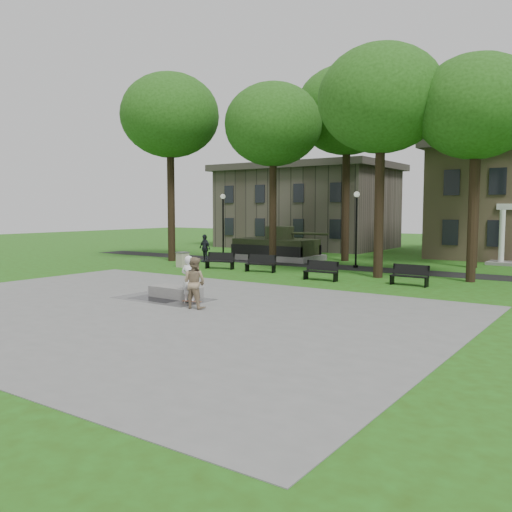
{
  "coord_description": "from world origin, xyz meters",
  "views": [
    {
      "loc": [
        14.53,
        -18.8,
        3.67
      ],
      "look_at": [
        -0.24,
        2.47,
        1.4
      ],
      "focal_mm": 38.0,
      "sensor_mm": 36.0,
      "label": 1
    }
  ],
  "objects": [
    {
      "name": "plaza",
      "position": [
        0.0,
        -5.0,
        0.01
      ],
      "size": [
        22.0,
        16.0,
        0.02
      ],
      "primitive_type": "cube",
      "color": "gray",
      "rests_on": "ground"
    },
    {
      "name": "lamp_mid",
      "position": [
        0.5,
        12.3,
        2.79
      ],
      "size": [
        0.36,
        0.36,
        4.73
      ],
      "color": "black",
      "rests_on": "ground"
    },
    {
      "name": "tank_monument",
      "position": [
        -6.46,
        14.0,
        0.86
      ],
      "size": [
        7.45,
        3.4,
        2.4
      ],
      "color": "gray",
      "rests_on": "ground"
    },
    {
      "name": "tree_4",
      "position": [
        -2.0,
        16.0,
        10.39
      ],
      "size": [
        7.2,
        7.2,
        13.5
      ],
      "color": "black",
      "rests_on": "ground"
    },
    {
      "name": "tree_0",
      "position": [
        -12.0,
        9.0,
        10.03
      ],
      "size": [
        6.8,
        6.8,
        12.97
      ],
      "color": "black",
      "rests_on": "ground"
    },
    {
      "name": "pedestrian_walker",
      "position": [
        -9.52,
        9.64,
        0.96
      ],
      "size": [
        1.2,
        0.73,
        1.91
      ],
      "primitive_type": "imported",
      "rotation": [
        0.0,
        0.0,
        -0.25
      ],
      "color": "#1F212A",
      "rests_on": "ground"
    },
    {
      "name": "park_bench_2",
      "position": [
        1.57,
        5.74,
        0.52
      ],
      "size": [
        1.81,
        0.54,
        1.0
      ],
      "rotation": [
        0.0,
        0.0,
        0.01
      ],
      "color": "black",
      "rests_on": "ground"
    },
    {
      "name": "footpath",
      "position": [
        0.0,
        12.0,
        0.01
      ],
      "size": [
        44.0,
        2.6,
        0.01
      ],
      "primitive_type": "cube",
      "color": "black",
      "rests_on": "ground"
    },
    {
      "name": "tree_5",
      "position": [
        6.5,
        16.5,
        9.67
      ],
      "size": [
        6.4,
        6.4,
        12.44
      ],
      "color": "black",
      "rests_on": "ground"
    },
    {
      "name": "park_bench_0",
      "position": [
        -6.03,
        7.0,
        0.52
      ],
      "size": [
        1.85,
        0.88,
        1.0
      ],
      "rotation": [
        0.0,
        0.0,
        0.21
      ],
      "color": "black",
      "rests_on": "ground"
    },
    {
      "name": "friend_watching",
      "position": [
        1.46,
        -3.95,
        0.97
      ],
      "size": [
        0.98,
        0.79,
        1.89
      ],
      "primitive_type": "imported",
      "rotation": [
        0.0,
        0.0,
        3.23
      ],
      "color": "#978162",
      "rests_on": "plaza"
    },
    {
      "name": "skateboarder",
      "position": [
        0.5,
        -3.15,
        0.94
      ],
      "size": [
        0.74,
        0.56,
        1.84
      ],
      "primitive_type": "imported",
      "rotation": [
        0.0,
        0.0,
        3.32
      ],
      "color": "white",
      "rests_on": "plaza"
    },
    {
      "name": "building_left",
      "position": [
        -11.0,
        26.5,
        3.6
      ],
      "size": [
        15.0,
        10.0,
        7.2
      ],
      "primitive_type": "cube",
      "color": "#4C443D",
      "rests_on": "ground"
    },
    {
      "name": "park_bench_3",
      "position": [
        5.92,
        6.5,
        0.52
      ],
      "size": [
        1.81,
        0.58,
        1.0
      ],
      "rotation": [
        0.0,
        0.0,
        -0.03
      ],
      "color": "black",
      "rests_on": "ground"
    },
    {
      "name": "tree_1",
      "position": [
        -4.5,
        10.5,
        8.95
      ],
      "size": [
        6.2,
        6.2,
        11.63
      ],
      "color": "black",
      "rests_on": "ground"
    },
    {
      "name": "tree_2",
      "position": [
        3.5,
        8.5,
        9.32
      ],
      "size": [
        6.6,
        6.6,
        12.16
      ],
      "color": "black",
      "rests_on": "ground"
    },
    {
      "name": "tree_3",
      "position": [
        8.0,
        9.5,
        8.6
      ],
      "size": [
        6.0,
        6.0,
        11.19
      ],
      "color": "black",
      "rests_on": "ground"
    },
    {
      "name": "concrete_block",
      "position": [
        -0.78,
        -2.57,
        0.24
      ],
      "size": [
        2.23,
        1.06,
        0.45
      ],
      "primitive_type": "cube",
      "rotation": [
        0.0,
        0.0,
        -0.03
      ],
      "color": "gray",
      "rests_on": "plaza"
    },
    {
      "name": "ground",
      "position": [
        0.0,
        0.0,
        0.0
      ],
      "size": [
        120.0,
        120.0,
        0.0
      ],
      "primitive_type": "plane",
      "color": "#284C11",
      "rests_on": "ground"
    },
    {
      "name": "lamp_left",
      "position": [
        -10.0,
        12.3,
        2.79
      ],
      "size": [
        0.36,
        0.36,
        4.73
      ],
      "color": "black",
      "rests_on": "ground"
    },
    {
      "name": "trash_bin",
      "position": [
        -8.59,
        6.38,
        0.49
      ],
      "size": [
        0.76,
        0.76,
        0.96
      ],
      "rotation": [
        0.0,
        0.0,
        -0.17
      ],
      "color": "#BDB69C",
      "rests_on": "ground"
    },
    {
      "name": "skateboard",
      "position": [
        0.63,
        -3.17,
        0.06
      ],
      "size": [
        0.8,
        0.37,
        0.07
      ],
      "primitive_type": "cube",
      "rotation": [
        0.0,
        0.0,
        0.22
      ],
      "color": "brown",
      "rests_on": "plaza"
    },
    {
      "name": "park_bench_1",
      "position": [
        -3.05,
        7.03,
        0.52
      ],
      "size": [
        1.85,
        0.81,
        1.0
      ],
      "rotation": [
        0.0,
        0.0,
        0.16
      ],
      "color": "black",
      "rests_on": "ground"
    },
    {
      "name": "puddle",
      "position": [
        -1.21,
        -3.26,
        0.02
      ],
      "size": [
        2.2,
        1.2,
        0.0
      ],
      "primitive_type": "cube",
      "color": "black",
      "rests_on": "plaza"
    }
  ]
}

